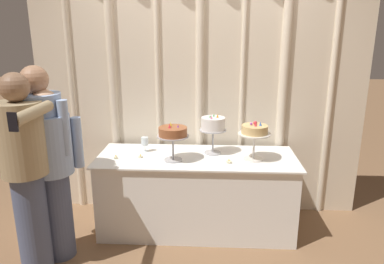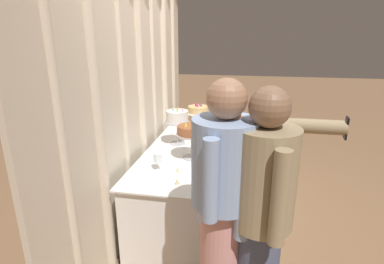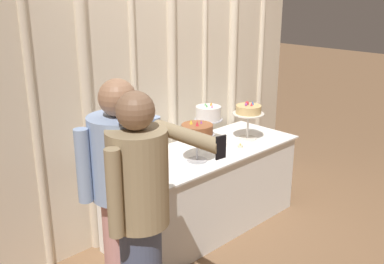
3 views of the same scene
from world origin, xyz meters
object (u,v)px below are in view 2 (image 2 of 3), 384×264
tealight_near_left (177,171)px  tealight_near_right (204,140)px  guest_girl_blue_dress (262,216)px  guest_man_pink_jacket (223,208)px  cake_display_center (177,118)px  cake_table (184,183)px  tealight_far_left (177,183)px  guest_man_dark_suit (225,217)px  cake_display_rightmost (198,112)px  wine_glass (158,158)px  cake_display_leftmost (192,132)px

tealight_near_left → tealight_near_right: (0.83, -0.10, 0.00)m
guest_girl_blue_dress → guest_man_pink_jacket: bearing=79.7°
cake_display_center → guest_girl_blue_dress: (-1.44, -0.83, -0.15)m
cake_table → guest_girl_blue_dress: (-1.29, -0.73, 0.52)m
tealight_near_right → guest_man_pink_jacket: size_ratio=0.03×
cake_display_center → tealight_far_left: 0.97m
tealight_near_right → guest_man_dark_suit: guest_man_dark_suit is taller
cake_display_rightmost → cake_table: bearing=173.4°
cake_display_center → wine_glass: (-0.67, 0.02, -0.18)m
tealight_near_right → cake_display_rightmost: bearing=24.0°
cake_table → cake_display_center: (0.15, 0.10, 0.66)m
cake_display_rightmost → tealight_near_right: bearing=-156.0°
wine_glass → tealight_far_left: size_ratio=3.92×
cake_display_leftmost → wine_glass: size_ratio=2.42×
wine_glass → tealight_near_left: size_ratio=3.42×
tealight_near_right → cake_display_leftmost: bearing=175.3°
cake_display_center → tealight_far_left: bearing=-167.1°
cake_display_leftmost → cake_display_center: (0.36, 0.22, 0.02)m
wine_glass → tealight_near_left: bearing=-94.3°
wine_glass → tealight_far_left: 0.34m
tealight_far_left → tealight_near_left: (0.22, 0.05, -0.00)m
cake_display_rightmost → wine_glass: (-1.05, 0.18, -0.16)m
tealight_near_right → guest_man_dark_suit: size_ratio=0.03×
guest_girl_blue_dress → cake_display_rightmost: bearing=20.3°
tealight_near_right → guest_girl_blue_dress: size_ratio=0.03×
cake_display_center → tealight_near_left: bearing=-167.0°
cake_table → guest_girl_blue_dress: size_ratio=1.16×
cake_display_rightmost → tealight_near_left: (-1.06, 0.00, -0.26)m
guest_man_dark_suit → guest_girl_blue_dress: 0.26m
guest_man_dark_suit → cake_display_leftmost: bearing=22.3°
cake_display_rightmost → tealight_near_left: bearing=180.0°
tealight_near_right → guest_girl_blue_dress: guest_girl_blue_dress is taller
guest_man_pink_jacket → guest_man_dark_suit: size_ratio=1.13×
cake_table → tealight_near_right: bearing=-28.6°
cake_display_leftmost → cake_display_center: bearing=31.0°
cake_display_leftmost → tealight_far_left: 0.59m
cake_display_center → guest_man_pink_jacket: bearing=-156.7°
cake_display_rightmost → tealight_far_left: cake_display_rightmost is taller
cake_display_leftmost → guest_man_pink_jacket: bearing=-159.6°
wine_glass → tealight_near_left: (-0.01, -0.18, -0.09)m
tealight_far_left → guest_man_pink_jacket: bearing=-141.3°
cake_display_leftmost → cake_display_rightmost: size_ratio=0.98×
wine_glass → tealight_near_left: wine_glass is taller
wine_glass → guest_man_dark_suit: size_ratio=0.10×
guest_man_pink_jacket → wine_glass: bearing=40.4°
wine_glass → guest_man_pink_jacket: 0.96m
cake_display_leftmost → wine_glass: 0.42m
guest_man_pink_jacket → tealight_far_left: bearing=38.7°
cake_table → wine_glass: wine_glass is taller
cake_display_rightmost → guest_man_dark_suit: bearing=-165.0°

